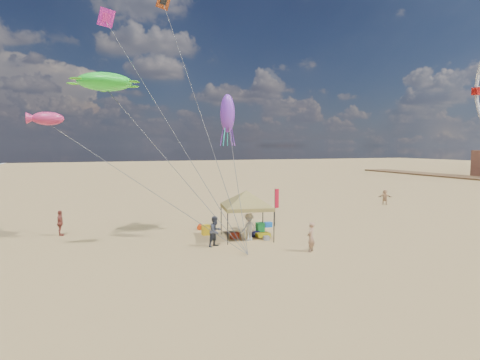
{
  "coord_description": "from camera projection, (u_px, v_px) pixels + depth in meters",
  "views": [
    {
      "loc": [
        -8.76,
        -19.47,
        6.08
      ],
      "look_at": [
        0.0,
        3.0,
        4.0
      ],
      "focal_mm": 29.81,
      "sensor_mm": 36.0,
      "label": 1
    }
  ],
  "objects": [
    {
      "name": "turtle_kite",
      "position": [
        105.0,
        82.0,
        24.2
      ],
      "size": [
        3.92,
        3.52,
        1.08
      ],
      "primitive_type": "ellipsoid",
      "rotation": [
        0.0,
        0.0,
        -0.34
      ],
      "color": "#29FB32",
      "rests_on": "ground"
    },
    {
      "name": "bag_navy",
      "position": [
        255.0,
        234.0,
        26.67
      ],
      "size": [
        0.69,
        0.54,
        0.36
      ],
      "primitive_type": "cylinder",
      "rotation": [
        0.0,
        1.57,
        0.35
      ],
      "color": "black",
      "rests_on": "ground"
    },
    {
      "name": "person_near_a",
      "position": [
        311.0,
        237.0,
        22.83
      ],
      "size": [
        0.74,
        0.71,
        1.7
      ],
      "primitive_type": "imported",
      "rotation": [
        0.0,
        0.0,
        3.84
      ],
      "color": "tan",
      "rests_on": "ground"
    },
    {
      "name": "ground",
      "position": [
        260.0,
        257.0,
        21.77
      ],
      "size": [
        280.0,
        280.0,
        0.0
      ],
      "primitive_type": "plane",
      "color": "tan",
      "rests_on": "ground"
    },
    {
      "name": "chair_green",
      "position": [
        260.0,
        228.0,
        27.95
      ],
      "size": [
        0.5,
        0.5,
        0.7
      ],
      "primitive_type": "cube",
      "color": "green",
      "rests_on": "ground"
    },
    {
      "name": "cooler_blue",
      "position": [
        268.0,
        225.0,
        29.79
      ],
      "size": [
        0.54,
        0.38,
        0.38
      ],
      "primitive_type": "cube",
      "color": "blue",
      "rests_on": "ground"
    },
    {
      "name": "chair_yellow",
      "position": [
        206.0,
        230.0,
        27.19
      ],
      "size": [
        0.5,
        0.5,
        0.7
      ],
      "primitive_type": "cube",
      "color": "yellow",
      "rests_on": "ground"
    },
    {
      "name": "person_far_c",
      "position": [
        385.0,
        197.0,
        41.15
      ],
      "size": [
        1.48,
        1.11,
        1.56
      ],
      "primitive_type": "imported",
      "rotation": [
        0.0,
        0.0,
        5.77
      ],
      "color": "tan",
      "rests_on": "ground"
    },
    {
      "name": "beach_cart",
      "position": [
        263.0,
        235.0,
        26.35
      ],
      "size": [
        0.9,
        0.5,
        0.24
      ],
      "primitive_type": "cube",
      "color": "yellow",
      "rests_on": "ground"
    },
    {
      "name": "cooler_red",
      "position": [
        235.0,
        236.0,
        26.14
      ],
      "size": [
        0.54,
        0.38,
        0.38
      ],
      "primitive_type": "cube",
      "color": "#A6260D",
      "rests_on": "ground"
    },
    {
      "name": "crate_grey",
      "position": [
        266.0,
        238.0,
        25.66
      ],
      "size": [
        0.34,
        0.3,
        0.28
      ],
      "primitive_type": "cube",
      "color": "gray",
      "rests_on": "ground"
    },
    {
      "name": "feather_flag",
      "position": [
        276.0,
        201.0,
        30.05
      ],
      "size": [
        0.42,
        0.18,
        2.89
      ],
      "color": "black",
      "rests_on": "ground"
    },
    {
      "name": "person_near_b",
      "position": [
        215.0,
        231.0,
        24.0
      ],
      "size": [
        1.14,
        1.07,
        1.86
      ],
      "primitive_type": "imported",
      "rotation": [
        0.0,
        0.0,
        0.54
      ],
      "color": "#373D4C",
      "rests_on": "ground"
    },
    {
      "name": "stunt_kite_red",
      "position": [
        164.0,
        1.0,
        26.47
      ],
      "size": [
        1.15,
        0.97,
        0.97
      ],
      "primitive_type": "cube",
      "rotation": [
        0.44,
        0.0,
        0.57
      ],
      "color": "#A33E18",
      "rests_on": "ground"
    },
    {
      "name": "fish_kite",
      "position": [
        48.0,
        118.0,
        21.36
      ],
      "size": [
        1.77,
        1.2,
        0.72
      ],
      "primitive_type": "ellipsoid",
      "rotation": [
        0.0,
        0.0,
        -0.26
      ],
      "color": "#D42F6A",
      "rests_on": "ground"
    },
    {
      "name": "bag_orange",
      "position": [
        200.0,
        227.0,
        28.99
      ],
      "size": [
        0.54,
        0.69,
        0.36
      ],
      "primitive_type": "cylinder",
      "rotation": [
        0.0,
        1.57,
        1.22
      ],
      "color": "red",
      "rests_on": "ground"
    },
    {
      "name": "stunt_kite_pink",
      "position": [
        106.0,
        18.0,
        27.15
      ],
      "size": [
        1.29,
        1.1,
        1.09
      ],
      "primitive_type": "cube",
      "rotation": [
        0.44,
        0.0,
        0.58
      ],
      "color": "#E323BE",
      "rests_on": "ground"
    },
    {
      "name": "canopy_tent",
      "position": [
        246.0,
        192.0,
        25.96
      ],
      "size": [
        5.84,
        5.84,
        3.66
      ],
      "color": "black",
      "rests_on": "ground"
    },
    {
      "name": "squid_kite",
      "position": [
        228.0,
        113.0,
        24.78
      ],
      "size": [
        1.02,
        1.02,
        2.38
      ],
      "primitive_type": "ellipsoid",
      "rotation": [
        0.0,
        0.0,
        0.12
      ],
      "color": "#883BD9",
      "rests_on": "ground"
    },
    {
      "name": "person_near_c",
      "position": [
        249.0,
        227.0,
        25.49
      ],
      "size": [
        1.27,
        0.93,
        1.76
      ],
      "primitive_type": "imported",
      "rotation": [
        0.0,
        0.0,
        3.41
      ],
      "color": "silver",
      "rests_on": "ground"
    },
    {
      "name": "person_far_a",
      "position": [
        60.0,
        223.0,
        26.87
      ],
      "size": [
        0.44,
        1.03,
        1.73
      ],
      "primitive_type": "imported",
      "rotation": [
        0.0,
        0.0,
        1.59
      ],
      "color": "#A14A3D",
      "rests_on": "ground"
    }
  ]
}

